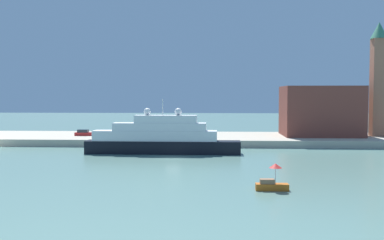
% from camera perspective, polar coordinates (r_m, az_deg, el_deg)
% --- Properties ---
extents(ground, '(400.00, 400.00, 0.00)m').
position_cam_1_polar(ground, '(79.13, -2.39, -4.85)').
color(ground, slate).
extents(quay_dock, '(110.00, 23.11, 1.54)m').
position_cam_1_polar(quay_dock, '(106.32, -0.99, -2.38)').
color(quay_dock, '#B7AD99').
rests_on(quay_dock, ground).
extents(large_yacht, '(29.10, 3.69, 10.26)m').
position_cam_1_polar(large_yacht, '(85.25, -4.01, -2.31)').
color(large_yacht, black).
rests_on(large_yacht, ground).
extents(small_motorboat, '(3.78, 1.49, 3.14)m').
position_cam_1_polar(small_motorboat, '(53.44, 10.06, -7.68)').
color(small_motorboat, '#C66019').
rests_on(small_motorboat, ground).
extents(harbor_building, '(17.53, 13.54, 11.58)m').
position_cam_1_polar(harbor_building, '(109.94, 15.91, 1.11)').
color(harbor_building, brown).
rests_on(harbor_building, quay_dock).
extents(bell_tower, '(3.93, 3.93, 26.22)m').
position_cam_1_polar(bell_tower, '(113.10, 22.45, 5.27)').
color(bell_tower, '#9E664C').
rests_on(bell_tower, quay_dock).
extents(parked_car, '(4.01, 1.68, 1.42)m').
position_cam_1_polar(parked_car, '(108.79, -13.53, -1.61)').
color(parked_car, '#B21E1E').
rests_on(parked_car, quay_dock).
extents(person_figure, '(0.36, 0.36, 1.63)m').
position_cam_1_polar(person_figure, '(99.41, -12.07, -1.95)').
color(person_figure, maroon).
rests_on(person_figure, quay_dock).
extents(mooring_bollard, '(0.54, 0.54, 0.76)m').
position_cam_1_polar(mooring_bollard, '(95.69, 2.15, -2.30)').
color(mooring_bollard, black).
rests_on(mooring_bollard, quay_dock).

